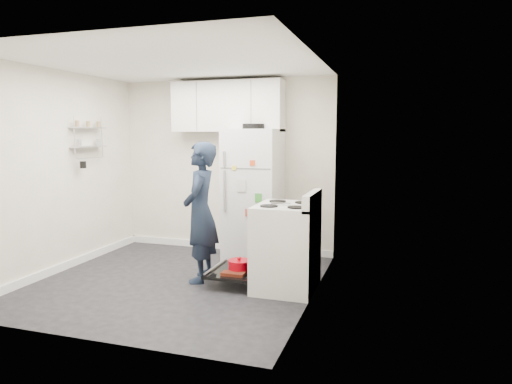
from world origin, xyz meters
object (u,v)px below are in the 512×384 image
(open_oven_door, at_px, (237,269))
(person, at_px, (200,212))
(electric_range, at_px, (285,248))
(refrigerator, at_px, (253,194))

(open_oven_door, bearing_deg, person, 178.56)
(electric_range, relative_size, open_oven_door, 1.57)
(open_oven_door, distance_m, refrigerator, 1.34)
(open_oven_door, xyz_separation_m, person, (-0.45, 0.01, 0.64))
(electric_range, xyz_separation_m, person, (-1.02, -0.01, 0.35))
(electric_range, bearing_deg, refrigerator, 123.35)
(electric_range, distance_m, person, 1.07)
(open_oven_door, height_order, person, person)
(person, bearing_deg, electric_range, 81.20)
(electric_range, xyz_separation_m, refrigerator, (-0.72, 1.10, 0.43))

